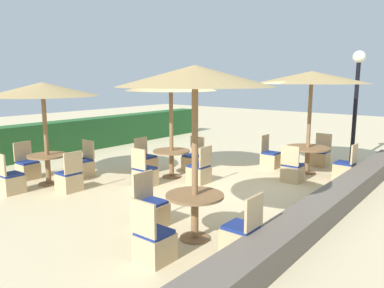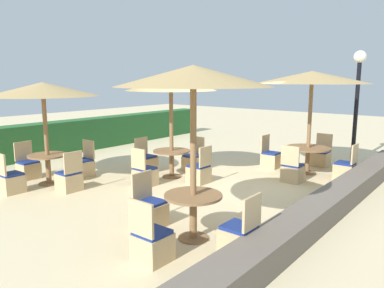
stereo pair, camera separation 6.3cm
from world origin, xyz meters
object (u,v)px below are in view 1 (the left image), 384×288
object	(u,v)px
patio_chair_back_left_north	(28,168)
round_table_front_right	(308,152)
patio_chair_center_east	(193,161)
patio_chair_center_south	(199,172)
lamp_post	(357,84)
round_table_back_left	(48,162)
patio_chair_front_right_west	(292,171)
parasol_center	(171,85)
parasol_front_right	(312,78)
round_table_center	(172,157)
patio_chair_front_left_west	(154,244)
patio_chair_center_north	(146,162)
patio_chair_back_left_east	(83,166)
patio_chair_back_left_west	(11,182)
patio_chair_front_right_east	(320,157)
patio_chair_front_right_north	(270,158)
patio_chair_back_left_south	(69,180)
parasol_front_left	(195,77)
parasol_back_left	(43,90)
round_table_front_left	(195,206)
patio_chair_front_left_south	(242,238)
patio_chair_front_right_south	(345,169)
patio_chair_front_left_north	(151,211)
patio_chair_center_west	(145,175)

from	to	relation	value
patio_chair_back_left_north	round_table_front_right	distance (m)	7.33
patio_chair_center_east	patio_chair_center_south	xyz separation A→B (m)	(-0.87, -0.89, 0.00)
lamp_post	round_table_back_left	bearing A→B (deg)	144.24
round_table_front_right	patio_chair_front_right_west	bearing A→B (deg)	-176.86
parasol_center	round_table_front_right	world-z (taller)	parasol_center
round_table_back_left	parasol_front_right	world-z (taller)	parasol_front_right
patio_chair_back_left_north	round_table_center	world-z (taller)	patio_chair_back_left_north
patio_chair_front_left_west	patio_chair_back_left_north	world-z (taller)	same
patio_chair_center_south	patio_chair_center_north	world-z (taller)	same
patio_chair_back_left_east	patio_chair_center_north	xyz separation A→B (m)	(1.37, -0.94, 0.00)
patio_chair_back_left_west	parasol_center	distance (m)	4.33
patio_chair_front_right_west	patio_chair_front_right_east	size ratio (longest dim) A/B	1.00
parasol_front_right	patio_chair_front_right_north	distance (m)	2.52
patio_chair_center_south	patio_chair_back_left_south	bearing A→B (deg)	141.50
patio_chair_back_left_south	round_table_front_right	bearing A→B (deg)	-35.66
parasol_front_left	patio_chair_center_south	size ratio (longest dim) A/B	2.94
parasol_center	patio_chair_center_east	xyz separation A→B (m)	(0.89, -0.00, -2.11)
parasol_back_left	patio_chair_center_south	xyz separation A→B (m)	(2.38, -2.77, -2.01)
round_table_back_left	round_table_center	size ratio (longest dim) A/B	0.96
round_table_front_left	parasol_front_right	bearing A→B (deg)	2.67
patio_chair_back_left_north	round_table_back_left	bearing A→B (deg)	92.77
patio_chair_back_left_north	patio_chair_front_left_south	bearing A→B (deg)	88.26
parasol_back_left	patio_chair_back_left_south	xyz separation A→B (m)	(-0.00, -0.88, -2.01)
patio_chair_back_left_west	round_table_front_right	bearing A→B (deg)	52.90
patio_chair_front_right_south	patio_chair_front_left_west	bearing A→B (deg)	172.99
round_table_center	patio_chair_front_right_east	xyz separation A→B (m)	(3.68, -2.55, -0.27)
patio_chair_front_right_south	patio_chair_front_right_north	size ratio (longest dim) A/B	1.00
patio_chair_front_left_west	patio_chair_front_right_east	world-z (taller)	same
patio_chair_front_left_south	patio_chair_front_left_north	xyz separation A→B (m)	(-0.05, 1.79, 0.00)
patio_chair_back_left_north	patio_chair_center_south	bearing A→B (deg)	123.41
patio_chair_front_right_west	patio_chair_front_right_east	distance (m)	2.14
lamp_post	parasol_center	world-z (taller)	lamp_post
patio_chair_center_south	patio_chair_front_right_west	distance (m)	2.31
parasol_back_left	parasol_front_right	bearing A→B (deg)	-41.82
parasol_back_left	round_table_center	xyz separation A→B (m)	(2.36, -1.88, -1.74)
patio_chair_back_left_east	patio_chair_center_south	bearing A→B (deg)	-153.09
patio_chair_back_left_east	round_table_front_right	bearing A→B (deg)	-137.99
patio_chair_back_left_west	patio_chair_back_left_south	world-z (taller)	same
parasol_front_right	round_table_back_left	bearing A→B (deg)	138.18
lamp_post	parasol_front_right	size ratio (longest dim) A/B	1.12
patio_chair_back_left_south	patio_chair_front_right_west	bearing A→B (deg)	-42.86
patio_chair_back_left_east	patio_chair_center_east	xyz separation A→B (m)	(2.27, -1.87, 0.00)
patio_chair_front_left_west	parasol_front_right	bearing A→B (deg)	92.44
parasol_front_right	patio_chair_front_right_west	xyz separation A→B (m)	(-1.06, -0.06, -2.28)
patio_chair_back_left_west	parasol_center	world-z (taller)	parasol_center
round_table_back_left	patio_chair_front_right_east	xyz separation A→B (m)	(6.04, -4.42, -0.28)
patio_chair_front_left_south	patio_chair_center_east	size ratio (longest dim) A/B	1.00
parasol_center	patio_chair_front_right_south	distance (m)	4.88
parasol_back_left	patio_chair_center_west	world-z (taller)	parasol_back_left
patio_chair_back_left_south	patio_chair_front_right_south	distance (m)	6.72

